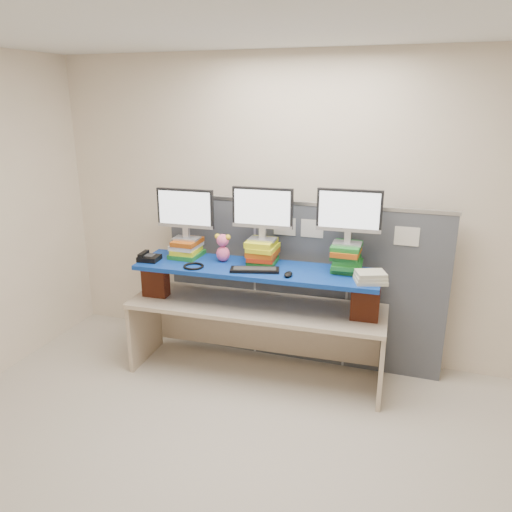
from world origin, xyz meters
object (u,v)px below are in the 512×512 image
(desk, at_px, (256,319))
(monitor_left, at_px, (185,211))
(monitor_right, at_px, (349,213))
(desk_phone, at_px, (149,257))
(monitor_center, at_px, (262,211))
(blue_board, at_px, (256,269))
(keyboard, at_px, (255,270))

(desk, height_order, monitor_left, monitor_left)
(monitor_right, relative_size, desk_phone, 2.75)
(desk, distance_m, desk_phone, 1.09)
(monitor_right, bearing_deg, monitor_left, -180.00)
(desk, height_order, monitor_center, monitor_center)
(desk, relative_size, blue_board, 1.09)
(monitor_right, xyz_separation_m, keyboard, (-0.72, -0.25, -0.48))
(monitor_center, bearing_deg, desk, -101.02)
(desk_phone, bearing_deg, monitor_center, 9.16)
(monitor_center, height_order, keyboard, monitor_center)
(monitor_center, xyz_separation_m, desk_phone, (-0.98, -0.25, -0.44))
(desk, xyz_separation_m, blue_board, (0.00, 0.00, 0.46))
(blue_board, height_order, keyboard, keyboard)
(keyboard, bearing_deg, monitor_center, 75.68)
(keyboard, relative_size, desk_phone, 2.25)
(monitor_center, bearing_deg, monitor_left, -180.00)
(monitor_left, height_order, keyboard, monitor_left)
(monitor_right, relative_size, keyboard, 1.23)
(blue_board, relative_size, desk_phone, 10.90)
(blue_board, bearing_deg, desk_phone, -174.99)
(blue_board, distance_m, desk_phone, 0.97)
(desk_phone, bearing_deg, desk, 2.55)
(monitor_left, distance_m, keyboard, 0.84)
(monitor_left, distance_m, desk_phone, 0.52)
(monitor_center, distance_m, desk_phone, 1.10)
(monitor_center, bearing_deg, desk_phone, -168.38)
(monitor_left, relative_size, keyboard, 1.23)
(keyboard, bearing_deg, blue_board, 87.05)
(monitor_center, distance_m, monitor_right, 0.72)
(blue_board, relative_size, monitor_center, 3.96)
(monitor_left, relative_size, monitor_center, 1.00)
(monitor_right, bearing_deg, desk, -170.94)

